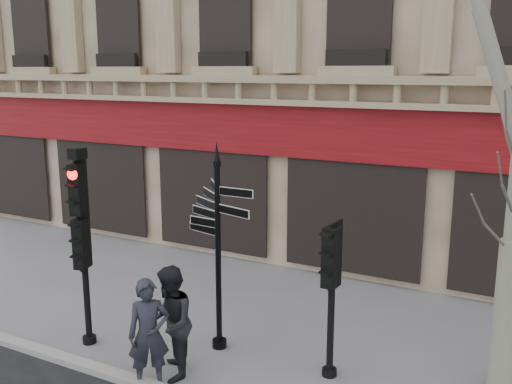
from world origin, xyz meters
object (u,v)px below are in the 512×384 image
at_px(fingerpost, 218,213).
at_px(traffic_signal_main, 82,223).
at_px(traffic_signal_secondary, 332,274).
at_px(pedestrian_b, 170,323).
at_px(pedestrian_a, 149,334).

distance_m(fingerpost, traffic_signal_main, 2.49).
bearing_deg(traffic_signal_secondary, fingerpost, -175.60).
bearing_deg(pedestrian_b, pedestrian_a, -50.41).
relative_size(traffic_signal_main, traffic_signal_secondary, 1.42).
distance_m(traffic_signal_secondary, pedestrian_a, 3.12).
xyz_separation_m(fingerpost, pedestrian_b, (-0.17, -1.26, -1.63)).
height_order(traffic_signal_secondary, pedestrian_b, traffic_signal_secondary).
bearing_deg(fingerpost, pedestrian_b, -72.92).
xyz_separation_m(fingerpost, traffic_signal_secondary, (2.18, 0.01, -0.77)).
distance_m(traffic_signal_secondary, pedestrian_b, 2.80).
xyz_separation_m(traffic_signal_main, pedestrian_a, (1.98, -0.66, -1.43)).
bearing_deg(fingerpost, traffic_signal_secondary, 24.98).
bearing_deg(pedestrian_b, traffic_signal_main, -131.68).
height_order(pedestrian_a, pedestrian_b, pedestrian_b).
xyz_separation_m(fingerpost, traffic_signal_main, (-2.26, -1.01, -0.24)).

